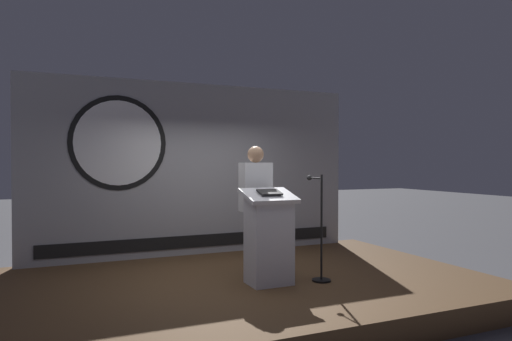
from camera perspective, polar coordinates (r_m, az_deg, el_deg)
name	(u,v)px	position (r m, az deg, el deg)	size (l,w,h in m)	color
ground_plane	(239,303)	(6.17, -2.17, -16.06)	(40.00, 40.00, 0.00)	#4C4C51
stage_platform	(239,291)	(6.13, -2.17, -14.72)	(6.40, 4.00, 0.30)	brown
banner_display	(195,169)	(7.63, -7.61, 0.19)	(5.44, 0.12, 2.80)	#9E9EA3
podium	(269,238)	(5.77, 1.61, -8.32)	(0.64, 0.50, 1.19)	silver
speaker_person	(256,209)	(6.17, -0.05, -4.81)	(0.40, 0.26, 1.73)	black
microphone_stand	(320,244)	(6.01, 7.89, -9.04)	(0.24, 0.46, 1.36)	black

